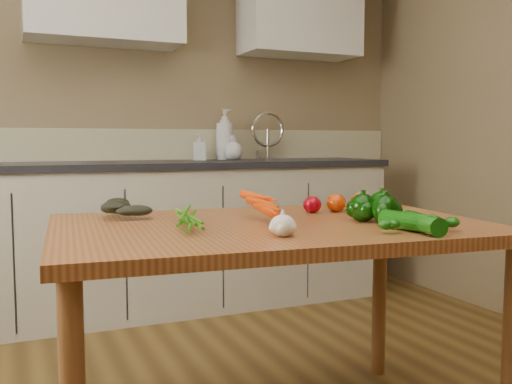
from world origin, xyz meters
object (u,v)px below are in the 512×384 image
at_px(pepper_a, 363,208).
at_px(tomato_a, 312,205).
at_px(garlic_bulb, 283,226).
at_px(pepper_c, 385,209).
at_px(tomato_c, 360,202).
at_px(zucchini_a, 409,222).
at_px(soap_bottle_b, 200,147).
at_px(soap_bottle_c, 233,147).
at_px(soap_bottle_a, 225,134).
at_px(pepper_b, 381,204).
at_px(table, 272,248).
at_px(leafy_greens, 119,204).
at_px(zucchini_b, 423,223).
at_px(tomato_b, 336,203).
at_px(carrot_bunch, 242,213).

distance_m(pepper_a, tomato_a, 0.27).
relative_size(garlic_bulb, pepper_c, 0.78).
distance_m(tomato_c, zucchini_a, 0.49).
bearing_deg(pepper_c, soap_bottle_b, 90.20).
relative_size(soap_bottle_c, garlic_bulb, 2.20).
bearing_deg(soap_bottle_a, pepper_b, 156.77).
distance_m(table, soap_bottle_b, 1.85).
relative_size(soap_bottle_a, zucchini_a, 1.64).
distance_m(pepper_a, pepper_b, 0.15).
xyz_separation_m(pepper_b, tomato_c, (0.02, 0.17, -0.01)).
relative_size(soap_bottle_c, leafy_greens, 0.80).
distance_m(tomato_c, zucchini_b, 0.53).
relative_size(soap_bottle_b, leafy_greens, 0.86).
height_order(pepper_c, zucchini_a, pepper_c).
distance_m(pepper_a, zucchini_b, 0.27).
bearing_deg(tomato_b, soap_bottle_b, 90.57).
bearing_deg(tomato_a, zucchini_a, -83.11).
bearing_deg(table, tomato_b, 30.42).
bearing_deg(leafy_greens, table, -35.06).
xyz_separation_m(soap_bottle_c, pepper_a, (-0.25, -1.84, -0.18)).
bearing_deg(zucchini_a, soap_bottle_b, 89.35).
xyz_separation_m(carrot_bunch, pepper_c, (0.43, -0.18, 0.01)).
bearing_deg(pepper_b, tomato_b, 112.22).
xyz_separation_m(soap_bottle_b, pepper_c, (0.01, -1.94, -0.19)).
bearing_deg(pepper_a, table, 162.97).
relative_size(tomato_b, zucchini_b, 0.40).
height_order(soap_bottle_c, zucchini_b, soap_bottle_c).
relative_size(garlic_bulb, tomato_a, 1.06).
relative_size(soap_bottle_c, pepper_a, 1.75).
relative_size(pepper_b, zucchini_a, 0.44).
relative_size(tomato_c, zucchini_b, 0.40).
bearing_deg(zucchini_a, tomato_c, 73.50).
bearing_deg(zucchini_b, carrot_bunch, 137.39).
height_order(soap_bottle_a, pepper_a, soap_bottle_a).
xyz_separation_m(tomato_a, tomato_b, (0.10, -0.01, 0.00)).
bearing_deg(garlic_bulb, tomato_a, 52.06).
bearing_deg(soap_bottle_b, garlic_bulb, 8.97).
height_order(carrot_bunch, leafy_greens, leafy_greens).
xyz_separation_m(tomato_a, zucchini_b, (0.07, -0.53, -0.00)).
xyz_separation_m(table, pepper_a, (0.29, -0.09, 0.13)).
height_order(soap_bottle_b, tomato_a, soap_bottle_b).
bearing_deg(garlic_bulb, table, 71.05).
distance_m(leafy_greens, zucchini_a, 0.98).
bearing_deg(soap_bottle_c, tomato_b, -14.00).
bearing_deg(soap_bottle_b, tomato_a, 17.57).
height_order(carrot_bunch, garlic_bulb, carrot_bunch).
bearing_deg(soap_bottle_c, leafy_greens, -41.38).
bearing_deg(pepper_a, leafy_greens, 151.43).
bearing_deg(tomato_a, pepper_a, -79.90).
bearing_deg(leafy_greens, tomato_a, -11.35).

